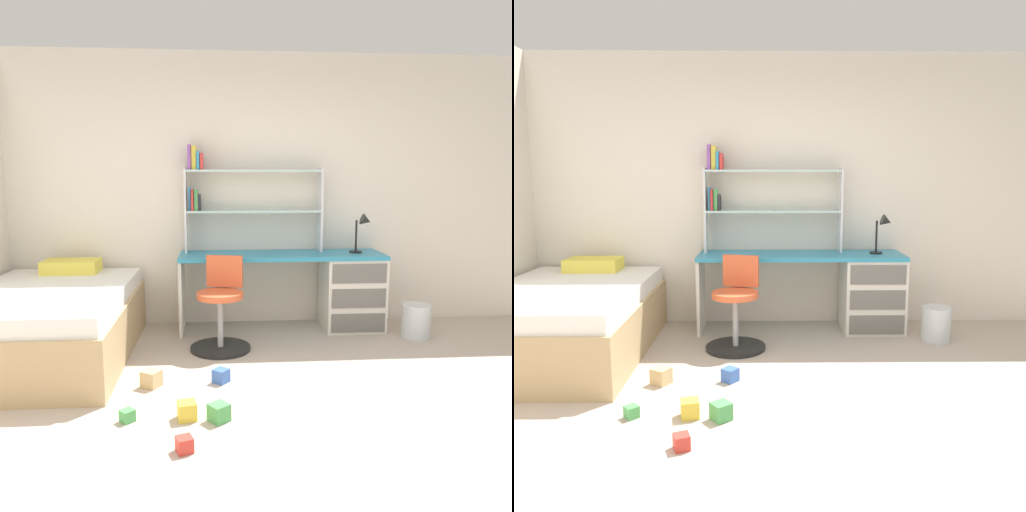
# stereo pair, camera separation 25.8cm
# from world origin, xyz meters

# --- Properties ---
(ground_plane) EXTENTS (6.16, 5.88, 0.02)m
(ground_plane) POSITION_xyz_m (0.00, 0.00, -0.01)
(ground_plane) COLOR #B2A393
(room_shell) EXTENTS (6.16, 5.88, 2.67)m
(room_shell) POSITION_xyz_m (-1.27, 1.26, 1.34)
(room_shell) COLOR silver
(room_shell) RESTS_ON ground_plane
(desk) EXTENTS (1.96, 0.54, 0.75)m
(desk) POSITION_xyz_m (0.58, 2.15, 0.41)
(desk) COLOR teal
(desk) RESTS_ON ground_plane
(bookshelf_hutch) EXTENTS (1.33, 0.22, 1.03)m
(bookshelf_hutch) POSITION_xyz_m (-0.35, 2.30, 1.33)
(bookshelf_hutch) COLOR silver
(bookshelf_hutch) RESTS_ON desk
(desk_lamp) EXTENTS (0.20, 0.17, 0.38)m
(desk_lamp) POSITION_xyz_m (0.85, 2.11, 1.00)
(desk_lamp) COLOR black
(desk_lamp) RESTS_ON desk
(swivel_chair) EXTENTS (0.52, 0.52, 0.80)m
(swivel_chair) POSITION_xyz_m (-0.53, 1.61, 0.32)
(swivel_chair) COLOR black
(swivel_chair) RESTS_ON ground_plane
(bed_platform) EXTENTS (1.27, 1.90, 0.71)m
(bed_platform) POSITION_xyz_m (-1.92, 1.48, 0.29)
(bed_platform) COLOR tan
(bed_platform) RESTS_ON ground_plane
(waste_bin) EXTENTS (0.26, 0.26, 0.31)m
(waste_bin) POSITION_xyz_m (1.28, 1.78, 0.16)
(waste_bin) COLOR silver
(waste_bin) RESTS_ON ground_plane
(toy_block_green_0) EXTENTS (0.11, 0.11, 0.08)m
(toy_block_green_0) POSITION_xyz_m (-1.11, 0.31, 0.04)
(toy_block_green_0) COLOR #479E51
(toy_block_green_0) RESTS_ON ground_plane
(toy_block_natural_1) EXTENTS (0.16, 0.16, 0.12)m
(toy_block_natural_1) POSITION_xyz_m (-1.03, 0.83, 0.06)
(toy_block_natural_1) COLOR tan
(toy_block_natural_1) RESTS_ON ground_plane
(toy_block_blue_2) EXTENTS (0.14, 0.14, 0.10)m
(toy_block_blue_2) POSITION_xyz_m (-0.54, 0.87, 0.05)
(toy_block_blue_2) COLOR #3860B7
(toy_block_blue_2) RESTS_ON ground_plane
(toy_block_yellow_3) EXTENTS (0.13, 0.13, 0.11)m
(toy_block_yellow_3) POSITION_xyz_m (-0.75, 0.32, 0.06)
(toy_block_yellow_3) COLOR gold
(toy_block_yellow_3) RESTS_ON ground_plane
(toy_block_red_4) EXTENTS (0.11, 0.11, 0.08)m
(toy_block_red_4) POSITION_xyz_m (-0.74, -0.06, 0.04)
(toy_block_red_4) COLOR red
(toy_block_red_4) RESTS_ON ground_plane
(toy_block_green_5) EXTENTS (0.15, 0.15, 0.11)m
(toy_block_green_5) POSITION_xyz_m (-0.55, 0.28, 0.05)
(toy_block_green_5) COLOR #479E51
(toy_block_green_5) RESTS_ON ground_plane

